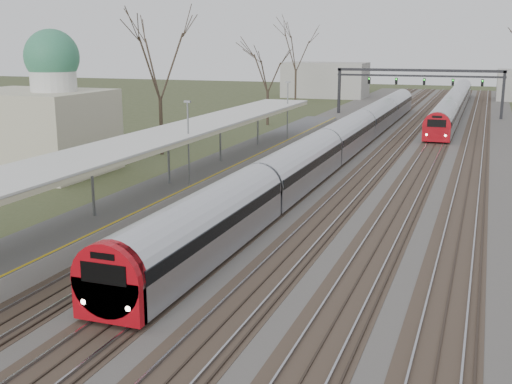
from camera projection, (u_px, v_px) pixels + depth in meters
track_bed at (379, 153)px, 55.35m from camera, size 24.00×160.00×0.22m
platform at (194, 180)px, 42.30m from camera, size 3.50×69.00×1.00m
canopy at (160, 138)px, 37.38m from camera, size 4.10×50.00×3.11m
dome_building at (37, 123)px, 46.20m from camera, size 10.00×8.00×10.30m
signal_gantry at (419, 78)px, 81.71m from camera, size 21.00×0.59×6.08m
tree_west_far at (159, 59)px, 52.83m from camera, size 5.50×5.50×11.33m
train_near at (346, 136)px, 55.19m from camera, size 2.62×75.21×3.05m
train_far at (454, 102)px, 86.93m from camera, size 2.62×60.21×3.05m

